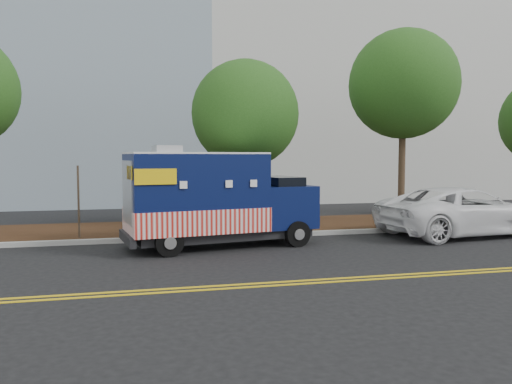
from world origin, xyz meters
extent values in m
plane|color=black|center=(0.00, 0.00, 0.00)|extent=(120.00, 120.00, 0.00)
cube|color=#9E9E99|center=(0.00, 1.40, 0.07)|extent=(120.00, 0.18, 0.15)
cube|color=black|center=(0.00, 3.50, 0.07)|extent=(120.00, 4.00, 0.15)
cube|color=gold|center=(0.00, -4.45, 0.01)|extent=(120.00, 0.10, 0.01)
cube|color=gold|center=(0.00, -4.70, 0.01)|extent=(120.00, 0.10, 0.01)
cylinder|color=#38281C|center=(1.82, 3.08, 1.62)|extent=(0.26, 0.26, 3.24)
sphere|color=#1E4B15|center=(1.82, 3.08, 4.20)|extent=(3.84, 3.84, 3.84)
cylinder|color=#38281C|center=(8.00, 2.96, 2.20)|extent=(0.26, 0.26, 4.40)
sphere|color=#1E4B15|center=(8.00, 2.96, 5.44)|extent=(4.17, 4.17, 4.17)
cube|color=#473828|center=(-3.76, 1.78, 1.20)|extent=(0.06, 0.06, 2.40)
cube|color=black|center=(0.48, 0.10, 0.38)|extent=(5.34, 2.54, 0.26)
cube|color=#09123F|center=(-0.34, -0.03, 1.65)|extent=(4.14, 2.70, 2.20)
cube|color=#BA140B|center=(-0.34, -0.03, 0.87)|extent=(4.18, 2.76, 0.69)
cube|color=white|center=(-0.34, -0.03, 2.77)|extent=(4.14, 2.70, 0.05)
cube|color=#B7B7BA|center=(-1.15, -0.16, 2.89)|extent=(0.84, 0.84, 0.20)
cube|color=#09123F|center=(2.37, 0.41, 1.14)|extent=(1.94, 2.21, 1.28)
cube|color=black|center=(2.33, 0.40, 1.76)|extent=(1.19, 1.91, 0.60)
cube|color=black|center=(3.21, 0.55, 0.71)|extent=(0.37, 1.82, 0.27)
cube|color=black|center=(-2.28, -0.35, 0.41)|extent=(0.49, 2.06, 0.26)
cube|color=#B7B7BA|center=(-2.25, -0.34, 1.69)|extent=(0.30, 1.63, 1.74)
cube|color=#B7B7BA|center=(-0.24, 1.09, 1.69)|extent=(1.63, 0.30, 1.01)
cube|color=yellow|center=(-1.52, -1.33, 2.15)|extent=(1.09, 0.19, 0.41)
cube|color=yellow|center=(-1.87, 0.82, 2.15)|extent=(1.09, 0.19, 0.41)
cylinder|color=black|center=(2.61, -0.50, 0.38)|extent=(0.80, 0.38, 0.77)
cylinder|color=black|center=(2.31, 1.35, 0.38)|extent=(0.80, 0.38, 0.77)
cylinder|color=black|center=(-1.18, -1.11, 0.38)|extent=(0.80, 0.38, 0.77)
cylinder|color=black|center=(-1.48, 0.73, 0.38)|extent=(0.80, 0.38, 0.77)
imported|color=white|center=(8.78, 0.23, 0.82)|extent=(6.16, 3.30, 1.65)
camera|label=1|loc=(-2.02, -14.47, 2.66)|focal=35.00mm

